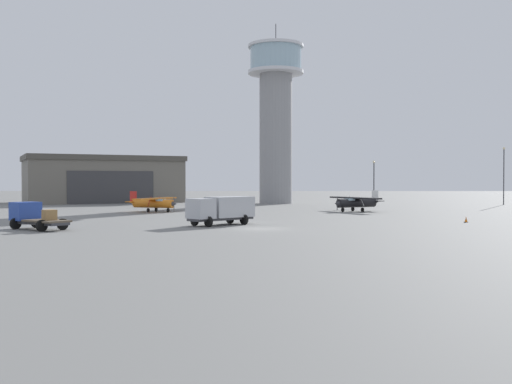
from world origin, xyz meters
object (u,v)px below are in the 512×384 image
(truck_flatbed_blue, at_px, (34,216))
(traffic_cone_near_left, at_px, (466,219))
(light_post_east, at_px, (504,171))
(airplane_orange, at_px, (153,202))
(truck_box_silver, at_px, (222,209))
(control_tower, at_px, (276,110))
(airplane_black, at_px, (357,202))
(light_post_west, at_px, (374,179))

(truck_flatbed_blue, relative_size, traffic_cone_near_left, 10.28)
(light_post_east, distance_m, traffic_cone_near_left, 50.42)
(airplane_orange, height_order, truck_flatbed_blue, airplane_orange)
(truck_box_silver, bearing_deg, airplane_orange, -108.68)
(truck_flatbed_blue, relative_size, light_post_east, 0.61)
(truck_flatbed_blue, bearing_deg, control_tower, -73.90)
(light_post_east, height_order, traffic_cone_near_left, light_post_east)
(airplane_black, xyz_separation_m, light_post_east, (30.01, 23.61, 4.69))
(airplane_orange, height_order, truck_box_silver, airplane_orange)
(airplane_black, xyz_separation_m, truck_box_silver, (-17.13, -25.46, 0.21))
(control_tower, distance_m, airplane_orange, 39.33)
(truck_box_silver, bearing_deg, traffic_cone_near_left, 145.43)
(airplane_orange, bearing_deg, light_post_west, 48.75)
(truck_flatbed_blue, distance_m, light_post_west, 61.84)
(light_post_west, height_order, traffic_cone_near_left, light_post_west)
(airplane_black, xyz_separation_m, light_post_west, (5.56, 17.26, 3.31))
(truck_flatbed_blue, bearing_deg, traffic_cone_near_left, -130.72)
(airplane_orange, bearing_deg, light_post_east, 43.13)
(control_tower, xyz_separation_m, traffic_cone_near_left, (18.76, -50.96, -17.49))
(truck_flatbed_blue, relative_size, light_post_west, 0.82)
(control_tower, bearing_deg, truck_box_silver, -96.51)
(truck_box_silver, distance_m, truck_flatbed_blue, 17.11)
(airplane_orange, height_order, light_post_east, light_post_east)
(truck_box_silver, relative_size, light_post_east, 0.63)
(airplane_black, xyz_separation_m, traffic_cone_near_left, (7.92, -21.34, -1.06))
(airplane_orange, relative_size, traffic_cone_near_left, 15.30)
(airplane_black, distance_m, light_post_east, 38.48)
(airplane_orange, bearing_deg, airplane_black, 22.86)
(truck_flatbed_blue, xyz_separation_m, light_post_east, (63.46, 54.21, 4.89))
(control_tower, xyz_separation_m, airplane_orange, (-17.58, -31.09, -16.46))
(airplane_black, distance_m, truck_box_silver, 30.68)
(airplane_black, relative_size, light_post_east, 0.90)
(traffic_cone_near_left, bearing_deg, truck_box_silver, -170.67)
(control_tower, bearing_deg, light_post_west, -37.00)
(control_tower, distance_m, light_post_east, 42.93)
(light_post_east, bearing_deg, traffic_cone_near_left, -116.17)
(light_post_west, xyz_separation_m, light_post_east, (24.45, 6.35, 1.38))
(light_post_east, bearing_deg, control_tower, 171.64)
(truck_flatbed_blue, bearing_deg, airplane_orange, -63.11)
(truck_box_silver, height_order, traffic_cone_near_left, truck_box_silver)
(airplane_black, height_order, light_post_east, light_post_east)
(truck_box_silver, distance_m, light_post_west, 48.47)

